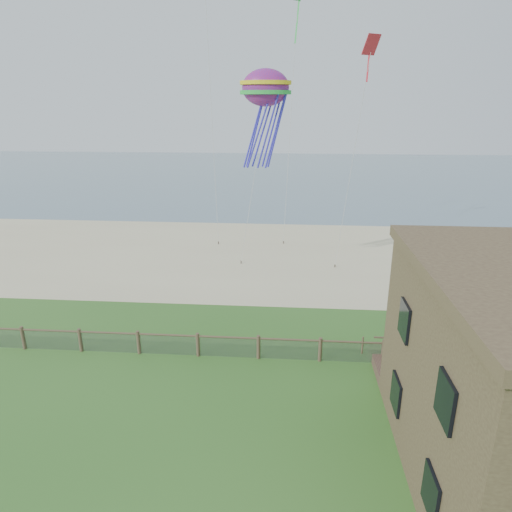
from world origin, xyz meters
name	(u,v)px	position (x,y,z in m)	size (l,w,h in m)	color
ground	(247,445)	(0.00, 0.00, 0.00)	(160.00, 160.00, 0.00)	#306221
sand_beach	(272,255)	(0.00, 22.00, 0.00)	(72.00, 20.00, 0.02)	#C6B88F
ocean	(283,174)	(0.00, 66.00, 0.00)	(160.00, 68.00, 0.02)	slate
chainlink_fence	(258,348)	(0.00, 6.00, 0.55)	(36.20, 0.20, 1.25)	#4C3F2A
picnic_table	(429,383)	(7.64, 4.05, 0.33)	(1.55, 1.17, 0.65)	brown
octopus_kite	(265,116)	(-0.35, 16.74, 11.12)	(3.25, 2.29, 6.69)	red
kite_red	(371,54)	(5.79, 15.44, 14.63)	(1.19, 0.70, 2.15)	red
kite_green	(298,8)	(1.55, 21.30, 18.08)	(1.23, 0.70, 3.28)	green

